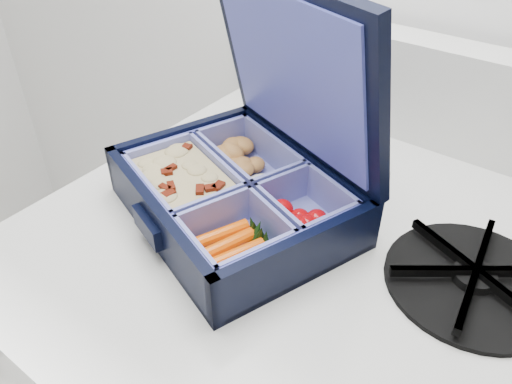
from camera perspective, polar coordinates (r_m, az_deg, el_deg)
The scene contains 4 objects.
bento_box at distance 0.56m, azimuth -2.50°, elevation -0.41°, with size 0.25×0.20×0.06m, color black, non-canonical shape.
burner_grate at distance 0.54m, azimuth 23.71°, elevation -8.66°, with size 0.17×0.17×0.02m, color black.
burner_grate_rear at distance 0.71m, azimuth 1.10°, elevation 6.50°, with size 0.15×0.15×0.02m, color black.
fork at distance 0.65m, azimuth 7.31°, elevation 2.18°, with size 0.02×0.16×0.01m, color #BDBDBD, non-canonical shape.
Camera 1 is at (-0.34, 1.31, 1.26)m, focal length 35.00 mm.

